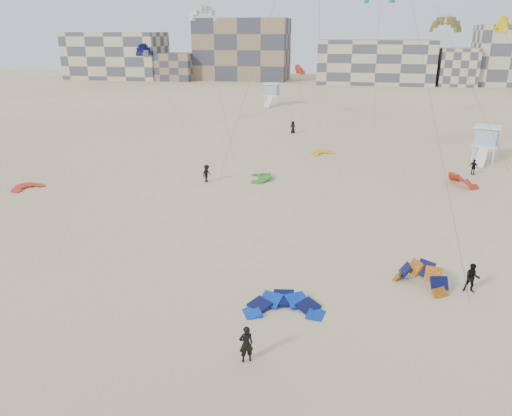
% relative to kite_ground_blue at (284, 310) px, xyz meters
% --- Properties ---
extents(ground, '(320.00, 320.00, 0.00)m').
position_rel_kite_ground_blue_xyz_m(ground, '(-2.67, -1.37, 0.00)').
color(ground, beige).
rests_on(ground, ground).
extents(kite_ground_blue, '(4.58, 4.77, 1.94)m').
position_rel_kite_ground_blue_xyz_m(kite_ground_blue, '(0.00, 0.00, 0.00)').
color(kite_ground_blue, blue).
rests_on(kite_ground_blue, ground).
extents(kite_ground_orange, '(4.69, 4.68, 3.35)m').
position_rel_kite_ground_blue_xyz_m(kite_ground_orange, '(7.64, 4.38, 0.00)').
color(kite_ground_orange, orange).
rests_on(kite_ground_orange, ground).
extents(kite_ground_red, '(4.09, 4.01, 1.03)m').
position_rel_kite_ground_blue_xyz_m(kite_ground_red, '(-27.83, 17.29, 0.00)').
color(kite_ground_red, red).
rests_on(kite_ground_red, ground).
extents(kite_ground_green, '(4.21, 4.02, 1.47)m').
position_rel_kite_ground_blue_xyz_m(kite_ground_green, '(-6.26, 25.06, 0.00)').
color(kite_ground_green, green).
rests_on(kite_ground_green, ground).
extents(kite_ground_red_far, '(4.93, 4.87, 3.64)m').
position_rel_kite_ground_blue_xyz_m(kite_ground_red_far, '(13.99, 26.99, 0.00)').
color(kite_ground_red_far, red).
rests_on(kite_ground_red_far, ground).
extents(kite_ground_yellow, '(4.43, 4.48, 1.15)m').
position_rel_kite_ground_blue_xyz_m(kite_ground_yellow, '(-0.62, 37.42, 0.00)').
color(kite_ground_yellow, yellow).
rests_on(kite_ground_yellow, ground).
extents(kitesurfer_main, '(0.81, 0.71, 1.86)m').
position_rel_kite_ground_blue_xyz_m(kitesurfer_main, '(-1.07, -4.79, 0.93)').
color(kitesurfer_main, black).
rests_on(kitesurfer_main, ground).
extents(kitesurfer_b, '(0.92, 0.74, 1.80)m').
position_rel_kite_ground_blue_xyz_m(kitesurfer_b, '(10.48, 4.21, 0.90)').
color(kitesurfer_b, black).
rests_on(kitesurfer_b, ground).
extents(kitesurfer_c, '(1.05, 1.31, 1.77)m').
position_rel_kite_ground_blue_xyz_m(kitesurfer_c, '(-11.33, 22.98, 0.89)').
color(kitesurfer_c, black).
rests_on(kitesurfer_c, ground).
extents(kitesurfer_d, '(1.02, 0.94, 1.68)m').
position_rel_kite_ground_blue_xyz_m(kitesurfer_d, '(15.78, 31.14, 0.84)').
color(kitesurfer_d, black).
rests_on(kitesurfer_d, ground).
extents(kitesurfer_e, '(0.98, 0.74, 1.79)m').
position_rel_kite_ground_blue_xyz_m(kitesurfer_e, '(-6.07, 50.08, 0.90)').
color(kitesurfer_e, black).
rests_on(kitesurfer_e, ground).
extents(kite_fly_grey, '(7.21, 8.78, 16.34)m').
position_rel_kite_ground_blue_xyz_m(kite_fly_grey, '(-15.26, 36.45, 16.28)').
color(kite_fly_grey, silver).
rests_on(kite_fly_grey, ground).
extents(kite_fly_olive, '(9.21, 6.57, 15.08)m').
position_rel_kite_ground_blue_xyz_m(kite_fly_olive, '(11.45, 33.22, 14.97)').
color(kite_fly_olive, brown).
rests_on(kite_fly_olive, ground).
extents(kite_fly_yellow, '(12.24, 6.46, 15.05)m').
position_rel_kite_ground_blue_xyz_m(kite_fly_yellow, '(19.44, 43.92, 15.01)').
color(kite_fly_yellow, yellow).
rests_on(kite_fly_yellow, ground).
extents(kite_fly_navy, '(8.56, 4.79, 11.78)m').
position_rel_kite_ground_blue_xyz_m(kite_fly_navy, '(-28.08, 48.26, 11.66)').
color(kite_fly_navy, '#080843').
rests_on(kite_fly_navy, ground).
extents(kite_fly_red, '(4.22, 13.46, 8.39)m').
position_rel_kite_ground_blue_xyz_m(kite_fly_red, '(-7.07, 65.40, 8.00)').
color(kite_fly_red, red).
rests_on(kite_fly_red, ground).
extents(lifeguard_tower_near, '(3.71, 6.07, 4.11)m').
position_rel_kite_ground_blue_xyz_m(lifeguard_tower_near, '(18.24, 37.81, 2.04)').
color(lifeguard_tower_near, white).
rests_on(lifeguard_tower_near, ground).
extents(lifeguard_tower_far, '(3.41, 6.21, 4.44)m').
position_rel_kite_ground_blue_xyz_m(lifeguard_tower_far, '(-14.12, 78.47, 2.20)').
color(lifeguard_tower_far, white).
rests_on(lifeguard_tower_far, ground).
extents(condo_west_a, '(30.00, 15.00, 14.00)m').
position_rel_kite_ground_blue_xyz_m(condo_west_a, '(-72.67, 128.63, 7.00)').
color(condo_west_a, '#C1B08D').
rests_on(condo_west_a, ground).
extents(condo_west_b, '(28.00, 14.00, 18.00)m').
position_rel_kite_ground_blue_xyz_m(condo_west_b, '(-32.67, 132.63, 9.00)').
color(condo_west_b, '#886D52').
rests_on(condo_west_b, ground).
extents(condo_mid, '(32.00, 16.00, 12.00)m').
position_rel_kite_ground_blue_xyz_m(condo_mid, '(7.33, 128.63, 6.00)').
color(condo_mid, '#C1B08D').
rests_on(condo_mid, ground).
extents(condo_fill_left, '(12.00, 10.00, 8.00)m').
position_rel_kite_ground_blue_xyz_m(condo_fill_left, '(-52.67, 126.63, 4.00)').
color(condo_fill_left, '#886D52').
rests_on(condo_fill_left, ground).
extents(condo_fill_right, '(10.00, 10.00, 10.00)m').
position_rel_kite_ground_blue_xyz_m(condo_fill_right, '(29.33, 126.63, 5.00)').
color(condo_fill_right, '#C1B08D').
rests_on(condo_fill_right, ground).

